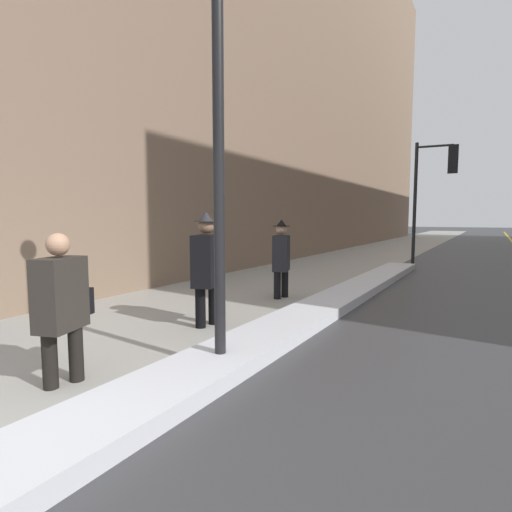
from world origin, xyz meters
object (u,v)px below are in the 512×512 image
(pedestrian_in_glasses, at_px, (62,302))
(pedestrian_in_fedora, at_px, (281,256))
(lamp_post, at_px, (218,119))
(pedestrian_trailing, at_px, (207,264))
(traffic_light_near, at_px, (437,177))

(pedestrian_in_glasses, height_order, pedestrian_in_fedora, pedestrian_in_fedora)
(lamp_post, relative_size, pedestrian_in_fedora, 2.72)
(pedestrian_in_glasses, height_order, pedestrian_trailing, pedestrian_trailing)
(lamp_post, distance_m, traffic_light_near, 11.07)
(lamp_post, relative_size, pedestrian_in_glasses, 2.93)
(pedestrian_in_glasses, distance_m, pedestrian_trailing, 2.41)
(traffic_light_near, distance_m, pedestrian_in_fedora, 7.87)
(traffic_light_near, bearing_deg, lamp_post, -100.31)
(lamp_post, distance_m, pedestrian_in_glasses, 2.40)
(traffic_light_near, height_order, pedestrian_in_fedora, traffic_light_near)
(pedestrian_trailing, distance_m, pedestrian_in_fedora, 2.45)
(lamp_post, distance_m, pedestrian_trailing, 2.43)
(traffic_light_near, xyz_separation_m, pedestrian_trailing, (-2.01, -9.76, -2.04))
(pedestrian_in_glasses, distance_m, pedestrian_in_fedora, 4.86)
(pedestrian_in_glasses, xyz_separation_m, pedestrian_trailing, (-0.10, 2.41, 0.12))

